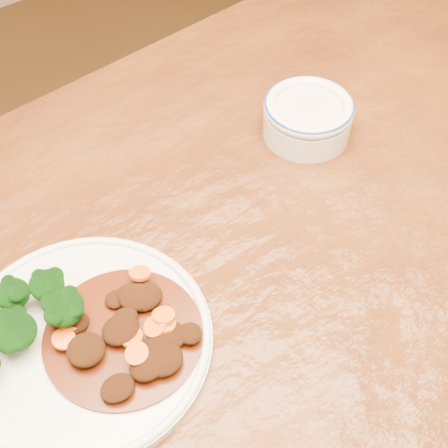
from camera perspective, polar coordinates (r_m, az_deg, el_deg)
dining_table at (r=0.85m, az=2.72°, el=-6.06°), size 1.55×0.99×0.75m
dinner_plate at (r=0.73m, az=-12.73°, el=-10.36°), size 0.29×0.29×0.02m
broccoli_florets at (r=0.72m, az=-18.31°, el=-8.10°), size 0.14×0.10×0.05m
mince_stew at (r=0.70m, az=-8.47°, el=-10.11°), size 0.18×0.18×0.03m
dip_bowl at (r=0.92m, az=7.67°, el=9.74°), size 0.13×0.13×0.06m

